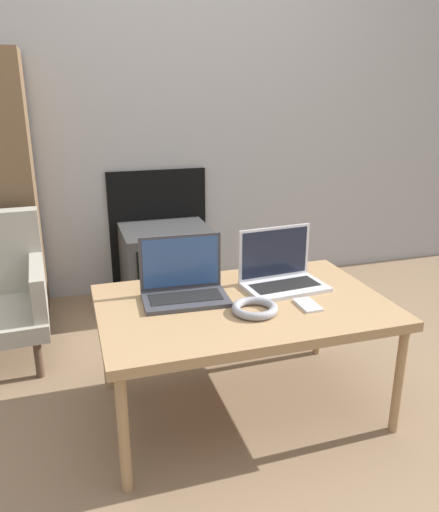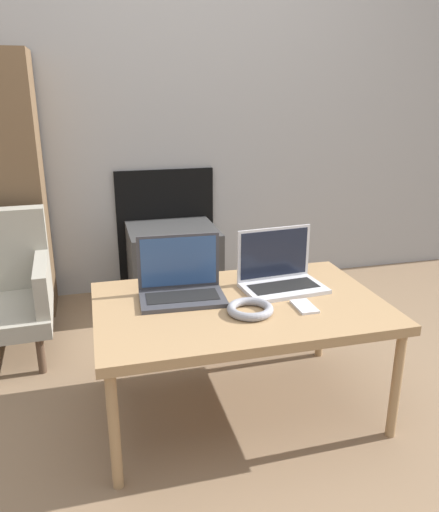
{
  "view_description": "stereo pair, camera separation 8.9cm",
  "coord_description": "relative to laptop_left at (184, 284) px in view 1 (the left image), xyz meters",
  "views": [
    {
      "loc": [
        -0.59,
        -1.39,
        1.23
      ],
      "look_at": [
        0.0,
        0.53,
        0.55
      ],
      "focal_mm": 35.0,
      "sensor_mm": 36.0,
      "label": 1
    },
    {
      "loc": [
        -0.51,
        -1.42,
        1.23
      ],
      "look_at": [
        0.0,
        0.53,
        0.55
      ],
      "focal_mm": 35.0,
      "sensor_mm": 36.0,
      "label": 2
    }
  ],
  "objects": [
    {
      "name": "laptop_right",
      "position": [
        0.4,
        -0.0,
        0.0
      ],
      "size": [
        0.34,
        0.23,
        0.23
      ],
      "rotation": [
        0.0,
        0.0,
        0.09
      ],
      "color": "silver",
      "rests_on": "table"
    },
    {
      "name": "table",
      "position": [
        0.2,
        -0.11,
        -0.09
      ],
      "size": [
        1.08,
        0.69,
        0.46
      ],
      "color": "#9E7A51",
      "rests_on": "ground_plane"
    },
    {
      "name": "ground_plane",
      "position": [
        0.2,
        -0.34,
        -0.52
      ],
      "size": [
        14.0,
        14.0,
        0.0
      ],
      "primitive_type": "plane",
      "color": "#7A6047"
    },
    {
      "name": "wall_back",
      "position": [
        0.2,
        1.31,
        0.77
      ],
      "size": [
        7.0,
        0.08,
        2.6
      ],
      "color": "#999999",
      "rests_on": "ground_plane"
    },
    {
      "name": "laptop_left",
      "position": [
        0.0,
        0.0,
        0.0
      ],
      "size": [
        0.33,
        0.22,
        0.23
      ],
      "rotation": [
        0.0,
        0.0,
        -0.06
      ],
      "color": "#38383D",
      "rests_on": "table"
    },
    {
      "name": "headphones",
      "position": [
        0.21,
        -0.21,
        -0.04
      ],
      "size": [
        0.17,
        0.17,
        0.03
      ],
      "color": "gray",
      "rests_on": "table"
    },
    {
      "name": "phone",
      "position": [
        0.42,
        -0.22,
        -0.05
      ],
      "size": [
        0.07,
        0.12,
        0.01
      ],
      "color": "silver",
      "rests_on": "table"
    },
    {
      "name": "tv",
      "position": [
        0.13,
        1.02,
        -0.29
      ],
      "size": [
        0.51,
        0.48,
        0.46
      ],
      "color": "#383838",
      "rests_on": "ground_plane"
    }
  ]
}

